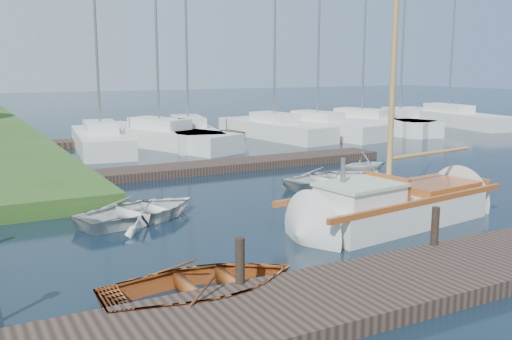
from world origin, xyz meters
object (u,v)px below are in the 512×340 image
tender_a (140,207)px  marina_boat_0 (101,139)px  dinghy (203,280)px  marina_boat_1 (159,135)px  marina_boat_7 (448,116)px  sailboat (397,209)px  mooring_post_2 (435,226)px  tender_c (330,176)px  marina_boat_3 (274,128)px  marina_boat_6 (399,122)px  tender_d (365,161)px  mooring_post_1 (240,261)px  marina_boat_2 (188,132)px  marina_boat_4 (317,126)px  marina_boat_5 (362,122)px

tender_a → marina_boat_0: marina_boat_0 is taller
dinghy → marina_boat_1: size_ratio=0.35×
tender_a → marina_boat_7: marina_boat_7 is taller
marina_boat_0 → sailboat: bearing=-160.0°
mooring_post_2 → tender_c: size_ratio=0.24×
mooring_post_2 → marina_boat_3: bearing=69.2°
marina_boat_7 → marina_boat_6: bearing=109.7°
tender_d → marina_boat_6: size_ratio=0.17×
tender_d → marina_boat_7: (16.62, 11.70, 0.08)m
mooring_post_1 → tender_c: (6.90, 7.05, -0.36)m
tender_d → marina_boat_2: bearing=14.5°
mooring_post_1 → marina_boat_1: bearing=75.1°
marina_boat_2 → marina_boat_3: bearing=-80.0°
marina_boat_3 → marina_boat_2: bearing=80.4°
marina_boat_0 → marina_boat_1: bearing=-77.3°
mooring_post_2 → marina_boat_2: 19.42m
dinghy → marina_boat_2: size_ratio=0.31×
mooring_post_2 → dinghy: bearing=176.6°
marina_boat_4 → dinghy: bearing=129.9°
marina_boat_6 → marina_boat_7: marina_boat_7 is taller
sailboat → marina_boat_7: marina_boat_7 is taller
sailboat → tender_d: (3.47, 5.56, 0.15)m
marina_boat_3 → marina_boat_6: size_ratio=1.12×
sailboat → marina_boat_7: bearing=33.3°
tender_d → marina_boat_2: marina_boat_2 is taller
dinghy → marina_boat_1: bearing=-15.8°
sailboat → tender_d: sailboat is taller
marina_boat_0 → marina_boat_2: bearing=-75.2°
marina_boat_5 → marina_boat_1: bearing=73.1°
mooring_post_2 → dinghy: 5.07m
tender_a → marina_boat_1: 14.08m
tender_c → marina_boat_0: size_ratio=0.33×
mooring_post_1 → tender_a: size_ratio=0.24×
tender_c → marina_boat_1: 12.06m
marina_boat_2 → marina_boat_7: marina_boat_7 is taller
mooring_post_1 → marina_boat_3: bearing=58.4°
tender_c → marina_boat_1: bearing=2.6°
tender_a → marina_boat_4: size_ratio=0.32×
marina_boat_3 → marina_boat_4: marina_boat_3 is taller
dinghy → marina_boat_7: (26.41, 19.49, 0.21)m
sailboat → marina_boat_2: 16.80m
dinghy → marina_boat_6: 27.68m
tender_a → tender_c: size_ratio=1.02×
mooring_post_1 → marina_boat_4: marina_boat_4 is taller
mooring_post_1 → marina_boat_5: size_ratio=0.08×
marina_boat_3 → sailboat: bearing=152.3°
dinghy → marina_boat_3: size_ratio=0.29×
marina_boat_1 → marina_boat_5: (13.02, 0.37, 0.00)m
dinghy → marina_boat_3: bearing=-32.3°
marina_boat_2 → marina_boat_4: (7.69, -0.51, -0.01)m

